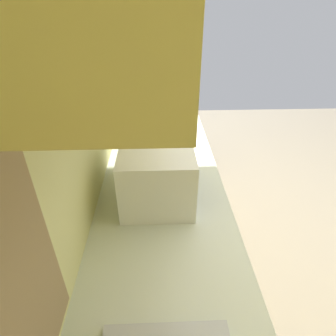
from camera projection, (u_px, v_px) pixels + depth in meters
The scene contains 6 objects.
ground_plane at pixel (301, 236), 2.37m from camera, with size 6.06×6.06×0.00m, color gray.
wall_back at pixel (94, 76), 1.59m from camera, with size 3.91×0.12×2.72m, color #E4DD8A.
counter_run at pixel (162, 239), 1.74m from camera, with size 2.97×0.65×0.90m.
oven_range at pixel (158, 123), 3.26m from camera, with size 0.64×0.63×1.08m.
microwave at pixel (157, 169), 1.33m from camera, with size 0.47×0.34×0.28m.
bowl at pixel (173, 121), 2.11m from camera, with size 0.19×0.19×0.06m.
Camera 1 is at (-1.64, 1.21, 1.76)m, focal length 29.68 mm.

